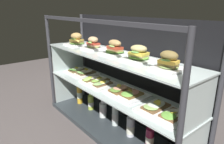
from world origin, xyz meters
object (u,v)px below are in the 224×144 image
Objects in this scene: plated_roll_sandwich_near_left_corner at (168,63)px; juice_bottle_tucked_behind at (115,115)px; juice_bottle_front_middle at (103,109)px; juice_bottle_back_center at (131,127)px; juice_bottle_front_right_end at (80,94)px; open_sandwich_tray_far_right at (98,81)px; open_sandwich_tray_mid_right at (163,111)px; plated_roll_sandwich_right_of_center at (115,49)px; plated_roll_sandwich_mid_right at (138,55)px; plated_roll_sandwich_near_right_corner at (77,40)px; juice_bottle_front_second at (150,138)px; open_sandwich_tray_mid_left at (125,92)px; open_sandwich_tray_left_of_center at (81,72)px; juice_bottle_front_left_end at (91,102)px; plated_roll_sandwich_center at (93,44)px.

plated_roll_sandwich_near_left_corner is 0.68× the size of juice_bottle_tucked_behind.
juice_bottle_back_center reaches higher than juice_bottle_front_middle.
juice_bottle_front_right_end is at bearing -179.40° from juice_bottle_back_center.
open_sandwich_tray_mid_right reaches higher than open_sandwich_tray_far_right.
plated_roll_sandwich_right_of_center is at bearing -177.29° from juice_bottle_back_center.
plated_roll_sandwich_mid_right is at bearing -0.47° from plated_roll_sandwich_right_of_center.
plated_roll_sandwich_near_left_corner is 0.95m from juice_bottle_front_middle.
plated_roll_sandwich_near_right_corner is 0.86× the size of juice_bottle_front_second.
open_sandwich_tray_left_of_center is at bearing 178.74° from open_sandwich_tray_mid_left.
plated_roll_sandwich_mid_right is 0.27m from plated_roll_sandwich_near_left_corner.
open_sandwich_tray_far_right is at bearing -173.33° from juice_bottle_back_center.
juice_bottle_front_second is (0.15, 0.00, -0.60)m from plated_roll_sandwich_mid_right.
juice_bottle_back_center is (0.19, 0.01, -0.61)m from plated_roll_sandwich_right_of_center.
plated_roll_sandwich_near_left_corner is at bearing -4.14° from juice_bottle_front_middle.
plated_roll_sandwich_near_right_corner is 1.01× the size of plated_roll_sandwich_mid_right.
plated_roll_sandwich_near_right_corner is 1.14m from juice_bottle_front_second.
juice_bottle_front_second is (0.60, -0.02, 0.01)m from juice_bottle_front_middle.
open_sandwich_tray_mid_left is at bearing -171.73° from plated_roll_sandwich_mid_right.
plated_roll_sandwich_near_left_corner is 0.89× the size of juice_bottle_front_left_end.
open_sandwich_tray_far_right is at bearing -163.67° from juice_bottle_tucked_behind.
open_sandwich_tray_far_right is at bearing -13.76° from plated_roll_sandwich_center.
juice_bottle_front_second is at bearing 3.56° from open_sandwich_tray_mid_left.
open_sandwich_tray_left_of_center is 0.78m from juice_bottle_back_center.
open_sandwich_tray_far_right is (-0.72, -0.00, -0.32)m from plated_roll_sandwich_near_left_corner.
plated_roll_sandwich_right_of_center is 0.62m from open_sandwich_tray_left_of_center.
juice_bottle_back_center is at bearing -2.05° from juice_bottle_tucked_behind.
open_sandwich_tray_left_of_center is 0.68m from open_sandwich_tray_mid_left.
juice_bottle_front_second is (0.40, -0.00, -0.60)m from plated_roll_sandwich_right_of_center.
open_sandwich_tray_far_right is 1.62× the size of juice_bottle_front_left_end.
open_sandwich_tray_left_of_center is at bearing 178.21° from plated_roll_sandwich_center.
juice_bottle_front_middle is at bearing 178.00° from juice_bottle_front_second.
open_sandwich_tray_mid_left reaches higher than juice_bottle_front_left_end.
open_sandwich_tray_far_right is (0.35, -0.03, -0.00)m from open_sandwich_tray_left_of_center.
juice_bottle_front_right_end reaches higher than juice_bottle_front_left_end.
juice_bottle_front_right_end is 1.01× the size of juice_bottle_tucked_behind.
plated_roll_sandwich_near_left_corner reaches higher than juice_bottle_front_right_end.
open_sandwich_tray_left_of_center is at bearing 178.34° from plated_roll_sandwich_near_left_corner.
juice_bottle_front_middle is 0.93× the size of juice_bottle_back_center.
open_sandwich_tray_mid_right is (1.05, -0.03, -0.00)m from open_sandwich_tray_left_of_center.
plated_roll_sandwich_center is 0.62m from juice_bottle_front_middle.
plated_roll_sandwich_right_of_center is at bearing 173.34° from open_sandwich_tray_mid_left.
open_sandwich_tray_far_right is (0.38, -0.02, -0.32)m from plated_roll_sandwich_near_right_corner.
juice_bottle_tucked_behind is at bearing 177.46° from juice_bottle_front_second.
open_sandwich_tray_mid_left is 1.50× the size of juice_bottle_back_center.
plated_roll_sandwich_right_of_center is 0.75× the size of juice_bottle_front_right_end.
juice_bottle_front_left_end is at bearing 179.47° from juice_bottle_back_center.
open_sandwich_tray_left_of_center is (-0.79, -0.00, -0.32)m from plated_roll_sandwich_mid_right.
juice_bottle_front_right_end is at bearing 177.92° from plated_roll_sandwich_center.
plated_roll_sandwich_center is 0.92m from juice_bottle_front_second.
open_sandwich_tray_mid_left is 0.32m from juice_bottle_tucked_behind.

